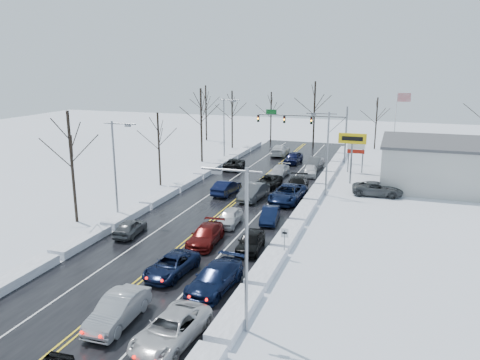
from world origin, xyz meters
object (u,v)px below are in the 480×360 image
(traffic_signal_mast, at_px, (311,123))
(oncoming_car_0, at_px, (226,194))
(tires_plus_sign, at_px, (352,142))
(dealership_building, at_px, (475,166))
(flagpole, at_px, (396,122))

(traffic_signal_mast, xyz_separation_m, oncoming_car_0, (-5.27, -21.11, -5.48))
(traffic_signal_mast, relative_size, tires_plus_sign, 2.21)
(traffic_signal_mast, distance_m, tires_plus_sign, 13.92)
(tires_plus_sign, distance_m, oncoming_car_0, 16.12)
(traffic_signal_mast, distance_m, dealership_building, 23.01)
(tires_plus_sign, bearing_deg, traffic_signal_mast, 120.46)
(traffic_signal_mast, relative_size, oncoming_car_0, 2.82)
(traffic_signal_mast, xyz_separation_m, dealership_building, (20.53, -9.99, -2.82))
(tires_plus_sign, relative_size, flagpole, 0.60)
(traffic_signal_mast, height_order, oncoming_car_0, traffic_signal_mast)
(dealership_building, bearing_deg, traffic_signal_mast, 154.05)
(oncoming_car_0, bearing_deg, dealership_building, -151.62)
(tires_plus_sign, xyz_separation_m, dealership_building, (13.48, 2.01, -2.34))
(tires_plus_sign, height_order, oncoming_car_0, tires_plus_sign)
(tires_plus_sign, xyz_separation_m, flagpole, (4.67, 14.01, 0.93))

